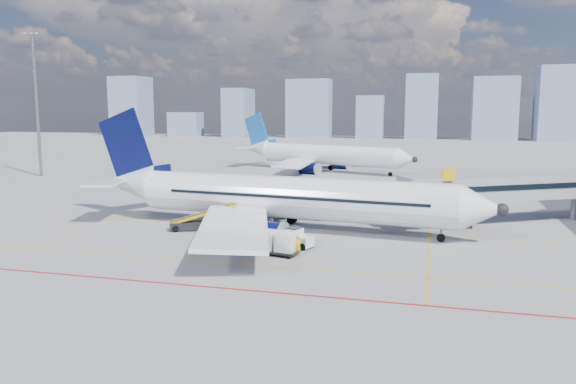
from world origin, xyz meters
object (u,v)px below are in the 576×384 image
second_aircraft (321,155)px  belt_loader (195,223)px  baggage_tug (297,238)px  cargo_dolly (277,242)px  ramp_worker (298,246)px  main_aircraft (275,197)px

second_aircraft → belt_loader: second_aircraft is taller
baggage_tug → cargo_dolly: (-1.01, -2.96, 0.25)m
ramp_worker → main_aircraft: bearing=56.4°
belt_loader → ramp_worker: (12.41, -7.21, 0.21)m
baggage_tug → second_aircraft: bearing=121.5°
baggage_tug → cargo_dolly: 3.13m
baggage_tug → ramp_worker: 3.05m
second_aircraft → cargo_dolly: size_ratio=9.85×
main_aircraft → second_aircraft: 54.58m
belt_loader → baggage_tug: bearing=-40.8°
main_aircraft → ramp_worker: 11.47m
main_aircraft → baggage_tug: 8.59m
second_aircraft → baggage_tug: second_aircraft is taller
second_aircraft → cargo_dolly: second_aircraft is taller
cargo_dolly → main_aircraft: bearing=119.2°
baggage_tug → belt_loader: 12.35m
main_aircraft → second_aircraft: (-6.31, 54.21, 0.01)m
second_aircraft → ramp_worker: size_ratio=21.19×
main_aircraft → cargo_dolly: 10.79m
second_aircraft → belt_loader: size_ratio=5.80×
baggage_tug → belt_loader: bearing=-178.4°
cargo_dolly → ramp_worker: (1.84, 0.02, -0.19)m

